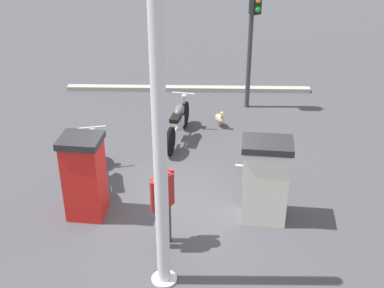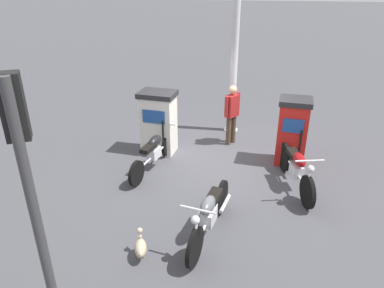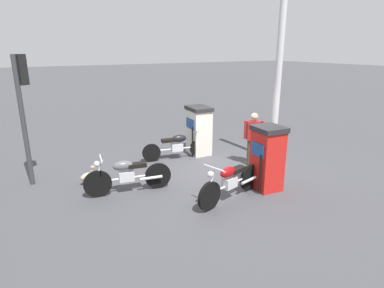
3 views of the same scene
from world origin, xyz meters
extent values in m
plane|color=#424247|center=(0.00, 0.00, 0.00)|extent=(120.00, 120.00, 0.00)
cube|color=silver|center=(-0.35, -1.62, 0.73)|extent=(0.66, 0.85, 1.47)
cube|color=#1E478C|center=(-0.04, -1.64, 1.06)|extent=(0.08, 0.56, 0.32)
cube|color=#262628|center=(-0.35, -1.62, 1.53)|extent=(0.73, 0.93, 0.12)
cylinder|color=black|center=(0.02, -1.41, 0.51)|extent=(0.05, 0.05, 0.95)
cube|color=red|center=(-0.35, 1.62, 0.74)|extent=(0.65, 0.71, 1.49)
cube|color=#1E478C|center=(-0.03, 1.59, 1.07)|extent=(0.07, 0.46, 0.32)
cube|color=#262628|center=(-0.35, 1.62, 1.55)|extent=(0.72, 0.78, 0.12)
cylinder|color=black|center=(0.02, 1.78, 0.52)|extent=(0.05, 0.05, 0.97)
cylinder|color=black|center=(-0.17, -1.35, 0.29)|extent=(0.57, 0.18, 0.57)
cylinder|color=black|center=(1.34, -1.66, 0.29)|extent=(0.57, 0.18, 0.57)
cube|color=silver|center=(0.54, -1.49, 0.39)|extent=(0.39, 0.27, 0.24)
cylinder|color=silver|center=(0.58, -1.50, 0.34)|extent=(1.15, 0.28, 0.05)
ellipsoid|color=black|center=(0.47, -1.48, 0.67)|extent=(0.51, 0.31, 0.24)
cube|color=black|center=(0.80, -1.55, 0.64)|extent=(0.47, 0.28, 0.10)
cylinder|color=silver|center=(-0.13, -1.36, 0.59)|extent=(0.26, 0.09, 0.57)
cylinder|color=silver|center=(-0.06, -1.38, 0.91)|extent=(0.15, 0.56, 0.04)
sphere|color=silver|center=(-0.15, -1.36, 0.79)|extent=(0.16, 0.16, 0.14)
cylinder|color=silver|center=(1.12, -1.73, 0.31)|extent=(0.55, 0.18, 0.07)
cylinder|color=black|center=(1.49, 1.85, 0.33)|extent=(0.66, 0.24, 0.66)
cylinder|color=black|center=(0.07, 1.48, 0.33)|extent=(0.66, 0.24, 0.66)
cube|color=silver|center=(0.83, 1.68, 0.43)|extent=(0.40, 0.28, 0.24)
cylinder|color=silver|center=(0.78, 1.66, 0.38)|extent=(1.08, 0.33, 0.05)
ellipsoid|color=maroon|center=(0.89, 1.69, 0.71)|extent=(0.52, 0.33, 0.24)
cube|color=black|center=(0.57, 1.61, 0.68)|extent=(0.48, 0.31, 0.10)
cylinder|color=silver|center=(1.45, 1.84, 0.63)|extent=(0.26, 0.11, 0.57)
cylinder|color=silver|center=(1.37, 1.82, 0.95)|extent=(0.18, 0.55, 0.04)
sphere|color=silver|center=(1.47, 1.84, 0.83)|extent=(0.17, 0.17, 0.14)
cylinder|color=silver|center=(0.23, 1.64, 0.35)|extent=(0.55, 0.21, 0.07)
cylinder|color=black|center=(3.42, -0.02, 0.33)|extent=(0.66, 0.18, 0.66)
cylinder|color=black|center=(1.98, 0.24, 0.33)|extent=(0.66, 0.18, 0.66)
cube|color=silver|center=(2.75, 0.10, 0.43)|extent=(0.39, 0.26, 0.24)
cylinder|color=silver|center=(2.70, 0.11, 0.38)|extent=(1.09, 0.24, 0.05)
ellipsoid|color=#595B60|center=(2.82, 0.09, 0.71)|extent=(0.51, 0.30, 0.24)
cube|color=black|center=(2.48, 0.15, 0.68)|extent=(0.47, 0.27, 0.10)
cylinder|color=silver|center=(3.38, -0.01, 0.63)|extent=(0.26, 0.09, 0.57)
cylinder|color=silver|center=(3.30, 0.01, 0.95)|extent=(0.13, 0.56, 0.04)
sphere|color=silver|center=(3.40, -0.01, 0.83)|extent=(0.16, 0.16, 0.14)
cylinder|color=silver|center=(2.20, 0.32, 0.35)|extent=(0.55, 0.17, 0.07)
cylinder|color=#473828|center=(-1.25, 0.19, 0.39)|extent=(0.18, 0.18, 0.78)
cylinder|color=#473828|center=(-1.09, 0.08, 0.39)|extent=(0.18, 0.18, 0.78)
cube|color=maroon|center=(-1.17, 0.13, 1.06)|extent=(0.41, 0.37, 0.58)
cylinder|color=maroon|center=(-1.36, 0.27, 1.09)|extent=(0.13, 0.13, 0.55)
cylinder|color=maroon|center=(-0.97, 0.00, 1.09)|extent=(0.13, 0.13, 0.55)
sphere|color=tan|center=(-1.17, 0.13, 1.49)|extent=(0.30, 0.30, 0.21)
ellipsoid|color=tan|center=(3.47, -0.88, 0.21)|extent=(0.43, 0.31, 0.21)
cylinder|color=tan|center=(3.34, -0.92, 0.28)|extent=(0.08, 0.08, 0.15)
sphere|color=tan|center=(3.31, -0.93, 0.43)|extent=(0.12, 0.12, 0.10)
cone|color=orange|center=(3.25, -0.95, 0.42)|extent=(0.07, 0.06, 0.04)
cone|color=tan|center=(3.63, -0.82, 0.25)|extent=(0.10, 0.10, 0.07)
cylinder|color=orange|center=(3.48, -0.91, 0.05)|extent=(0.02, 0.02, 0.11)
cylinder|color=orange|center=(3.45, -0.84, 0.05)|extent=(0.02, 0.02, 0.11)
cylinder|color=#38383A|center=(4.71, -1.63, 1.63)|extent=(0.16, 0.16, 3.27)
cube|color=black|center=(4.59, -1.70, 2.91)|extent=(0.29, 0.31, 0.72)
sphere|color=red|center=(4.50, -1.75, 3.13)|extent=(0.20, 0.20, 0.15)
sphere|color=orange|center=(4.50, -1.75, 2.91)|extent=(0.20, 0.20, 0.15)
sphere|color=green|center=(4.50, -1.75, 2.69)|extent=(0.20, 0.20, 0.15)
cylinder|color=silver|center=(-2.06, 0.06, 2.37)|extent=(0.20, 0.20, 4.73)
cylinder|color=silver|center=(-2.06, 0.06, 0.02)|extent=(0.40, 0.40, 0.04)
camera|label=1|loc=(-8.17, -0.58, 5.67)|focal=48.21mm
camera|label=2|loc=(7.67, 0.74, 4.14)|focal=33.64mm
camera|label=3|loc=(4.99, 7.12, 3.41)|focal=30.02mm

